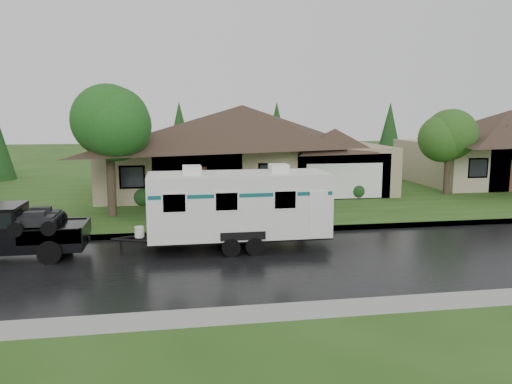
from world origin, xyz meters
The scene contains 9 objects.
ground centered at (0.00, 0.00, 0.00)m, with size 140.00×140.00×0.00m, color #274B17.
road centered at (0.00, -2.00, 0.01)m, with size 140.00×8.00×0.01m, color black.
curb centered at (0.00, 2.25, 0.07)m, with size 140.00×0.50×0.15m, color gray.
lawn centered at (0.00, 15.00, 0.07)m, with size 140.00×26.00×0.15m, color #274B17.
house_main centered at (2.29, 13.84, 3.59)m, with size 19.44×10.80×6.90m.
tree_left_green centered at (-5.65, 6.34, 4.63)m, with size 3.90×3.90×6.45m.
tree_right_green centered at (14.46, 9.89, 3.79)m, with size 3.17×3.17×5.25m.
shrub_row centered at (2.00, 9.30, 0.65)m, with size 13.60×1.00×1.00m.
travel_trailer centered at (-0.14, -0.07, 1.74)m, with size 7.30×2.57×3.28m.
Camera 1 is at (-2.63, -18.94, 5.26)m, focal length 35.00 mm.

